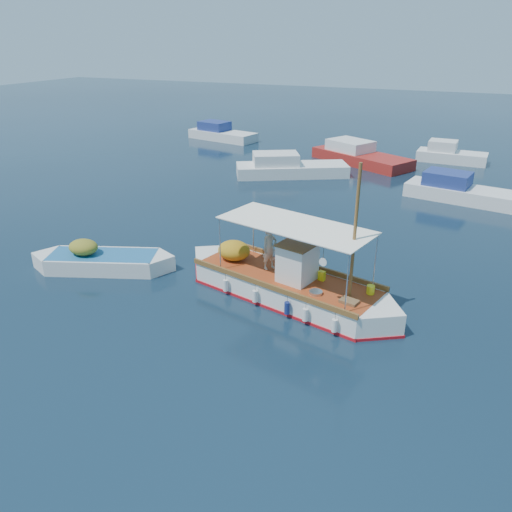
% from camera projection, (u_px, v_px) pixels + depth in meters
% --- Properties ---
extents(ground, '(160.00, 160.00, 0.00)m').
position_uv_depth(ground, '(294.00, 305.00, 18.30)').
color(ground, black).
rests_on(ground, ground).
extents(fishing_caique, '(9.07, 4.14, 5.71)m').
position_uv_depth(fishing_caique, '(285.00, 284.00, 18.76)').
color(fishing_caique, white).
rests_on(fishing_caique, ground).
extents(dinghy, '(5.79, 3.13, 1.50)m').
position_uv_depth(dinghy, '(102.00, 262.00, 21.01)').
color(dinghy, white).
rests_on(dinghy, ground).
extents(bg_boat_nw, '(7.91, 5.71, 1.80)m').
position_uv_depth(bg_boat_nw, '(288.00, 169.00, 34.80)').
color(bg_boat_nw, silver).
rests_on(bg_boat_nw, ground).
extents(bg_boat_n, '(8.30, 6.26, 1.80)m').
position_uv_depth(bg_boat_n, '(359.00, 157.00, 38.24)').
color(bg_boat_n, maroon).
rests_on(bg_boat_n, ground).
extents(bg_boat_ne, '(6.71, 3.39, 1.80)m').
position_uv_depth(bg_boat_ne, '(459.00, 192.00, 29.71)').
color(bg_boat_ne, silver).
rests_on(bg_boat_ne, ground).
extents(bg_boat_far_w, '(6.94, 3.68, 1.80)m').
position_uv_depth(bg_boat_far_w, '(221.00, 134.00, 46.71)').
color(bg_boat_far_w, silver).
rests_on(bg_boat_far_w, ground).
extents(bg_boat_far_n, '(5.16, 2.26, 1.80)m').
position_uv_depth(bg_boat_far_n, '(450.00, 156.00, 38.56)').
color(bg_boat_far_n, silver).
rests_on(bg_boat_far_n, ground).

